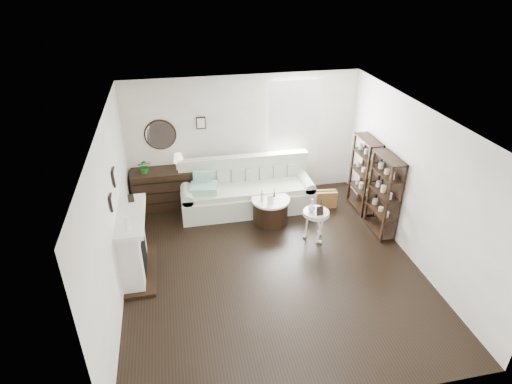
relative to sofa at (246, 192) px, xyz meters
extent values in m
plane|color=black|center=(0.07, -2.09, -0.36)|extent=(5.50, 5.50, 0.00)
plane|color=white|center=(0.07, -2.09, 2.34)|extent=(5.50, 5.50, 0.00)
plane|color=silver|center=(0.07, 0.66, 0.99)|extent=(5.00, 0.00, 5.00)
plane|color=silver|center=(0.07, -4.84, 0.99)|extent=(5.00, 0.00, 5.00)
plane|color=silver|center=(-2.43, -2.09, 0.99)|extent=(0.00, 5.50, 5.50)
plane|color=silver|center=(2.57, -2.09, 0.99)|extent=(0.00, 5.50, 5.50)
cube|color=white|center=(1.17, 0.64, 1.24)|extent=(1.00, 0.02, 1.80)
cube|color=white|center=(1.17, 0.58, 1.24)|extent=(1.15, 0.02, 1.90)
cylinder|color=silver|center=(-1.68, 0.63, 1.19)|extent=(0.60, 0.03, 0.60)
cube|color=black|center=(-0.83, 0.63, 1.39)|extent=(0.20, 0.03, 0.26)
cube|color=silver|center=(-2.26, -1.79, 0.19)|extent=(0.34, 1.20, 1.10)
cube|color=black|center=(-2.23, -1.79, 0.04)|extent=(0.30, 0.65, 0.70)
cube|color=silver|center=(-2.21, -1.79, 0.76)|extent=(0.44, 1.35, 0.08)
cube|color=black|center=(-2.18, -1.79, -0.33)|extent=(0.50, 1.40, 0.05)
cylinder|color=white|center=(-2.21, -2.24, 0.91)|extent=(0.08, 0.08, 0.22)
cube|color=black|center=(-2.21, -1.39, 0.87)|extent=(0.10, 0.03, 0.14)
cube|color=black|center=(-2.40, -2.14, 1.24)|extent=(0.03, 0.18, 0.24)
cube|color=black|center=(-2.40, -1.49, 1.34)|extent=(0.03, 0.22, 0.28)
cube|color=black|center=(2.40, -0.54, 0.44)|extent=(0.30, 0.80, 1.60)
cylinder|color=beige|center=(2.38, -0.79, 0.16)|extent=(0.08, 0.08, 0.11)
cylinder|color=beige|center=(2.38, -0.54, 0.16)|extent=(0.08, 0.08, 0.11)
cylinder|color=beige|center=(2.38, -0.29, 0.16)|extent=(0.08, 0.08, 0.11)
cylinder|color=beige|center=(2.38, -0.79, 0.56)|extent=(0.08, 0.08, 0.11)
cylinder|color=beige|center=(2.38, -0.54, 0.56)|extent=(0.08, 0.08, 0.11)
cylinder|color=beige|center=(2.38, -0.29, 0.56)|extent=(0.08, 0.08, 0.11)
cylinder|color=beige|center=(2.38, -0.79, 0.96)|extent=(0.08, 0.08, 0.11)
cylinder|color=beige|center=(2.38, -0.54, 0.96)|extent=(0.08, 0.08, 0.11)
cylinder|color=beige|center=(2.38, -0.29, 0.96)|extent=(0.08, 0.08, 0.11)
cube|color=black|center=(2.40, -1.44, 0.44)|extent=(0.30, 0.80, 1.60)
cylinder|color=beige|center=(2.38, -1.69, 0.16)|extent=(0.08, 0.08, 0.11)
cylinder|color=beige|center=(2.38, -1.44, 0.16)|extent=(0.08, 0.08, 0.11)
cylinder|color=beige|center=(2.38, -1.19, 0.16)|extent=(0.08, 0.08, 0.11)
cylinder|color=beige|center=(2.38, -1.69, 0.56)|extent=(0.08, 0.08, 0.11)
cylinder|color=beige|center=(2.38, -1.44, 0.56)|extent=(0.08, 0.08, 0.11)
cylinder|color=beige|center=(2.38, -1.19, 0.56)|extent=(0.08, 0.08, 0.11)
cylinder|color=beige|center=(2.38, -1.69, 0.96)|extent=(0.08, 0.08, 0.11)
cylinder|color=beige|center=(2.38, -1.44, 0.96)|extent=(0.08, 0.08, 0.11)
cylinder|color=beige|center=(2.38, -1.19, 0.96)|extent=(0.08, 0.08, 0.11)
cube|color=beige|center=(0.00, -0.09, -0.13)|extent=(2.79, 0.96, 0.45)
cube|color=beige|center=(0.00, -0.12, 0.15)|extent=(2.41, 0.77, 0.11)
cube|color=beige|center=(0.00, 0.29, 0.30)|extent=(2.79, 0.21, 0.86)
cube|color=beige|center=(-1.26, -0.09, -0.08)|extent=(0.24, 0.91, 0.56)
cube|color=beige|center=(1.26, -0.09, -0.08)|extent=(0.24, 0.91, 0.56)
cube|color=#268D6F|center=(-0.91, -0.14, 0.27)|extent=(0.62, 0.54, 0.14)
cube|color=brown|center=(1.63, -0.32, -0.17)|extent=(0.58, 0.25, 0.37)
cube|color=black|center=(-1.74, 0.38, 0.07)|extent=(1.28, 0.53, 0.86)
cube|color=black|center=(-1.74, 0.11, -0.12)|extent=(1.23, 0.01, 0.02)
cube|color=black|center=(-1.74, 0.11, 0.11)|extent=(1.23, 0.01, 0.02)
cube|color=black|center=(-1.74, 0.11, 0.35)|extent=(1.23, 0.01, 0.01)
imported|color=#1A5719|center=(-2.06, 0.33, 0.65)|extent=(0.28, 0.25, 0.31)
cylinder|color=black|center=(0.37, -0.69, -0.11)|extent=(0.71, 0.71, 0.49)
cylinder|color=white|center=(0.37, -0.69, 0.16)|extent=(0.77, 0.77, 0.04)
cylinder|color=silver|center=(1.07, -1.43, 0.23)|extent=(0.49, 0.49, 0.03)
cylinder|color=silver|center=(1.07, -1.43, 0.18)|extent=(0.50, 0.50, 0.02)
cylinder|color=silver|center=(1.07, -1.43, -0.08)|extent=(0.04, 0.04, 0.56)
cylinder|color=silver|center=(0.18, -0.77, 0.31)|extent=(0.06, 0.06, 0.27)
cube|color=white|center=(0.32, -0.88, 0.27)|extent=(0.14, 0.08, 0.18)
cube|color=black|center=(1.09, -1.56, 0.33)|extent=(0.13, 0.05, 0.17)
camera|label=1|loc=(-1.39, -7.89, 4.41)|focal=30.00mm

